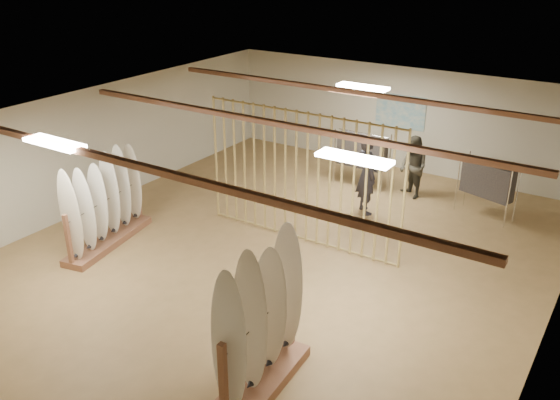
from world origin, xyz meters
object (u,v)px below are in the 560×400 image
Objects in this scene: rack_left at (106,215)px; shopper_a at (367,170)px; rack_right at (260,343)px; shopper_b at (413,163)px; clothing_rack_a at (362,151)px; clothing_rack_b at (488,180)px.

shopper_a is (3.80, 4.33, 0.39)m from rack_left.
rack_right reaches higher than shopper_b.
clothing_rack_a reaches higher than clothing_rack_b.
shopper_b is (4.37, 5.77, 0.22)m from rack_left.
shopper_a is 1.20× the size of shopper_b.
clothing_rack_a is at bearing 51.26° from rack_left.
clothing_rack_a is (3.02, 5.72, 0.29)m from rack_left.
rack_right is 1.27× the size of shopper_b.
shopper_a reaches higher than clothing_rack_a.
clothing_rack_a is 1.35m from shopper_b.
rack_right is at bearing -48.69° from shopper_b.
rack_left is 1.09× the size of rack_right.
shopper_b reaches higher than clothing_rack_a.
clothing_rack_a is (-2.10, 7.58, 0.20)m from rack_right.
rack_right is 7.87m from clothing_rack_a.
clothing_rack_a is at bearing -16.05° from shopper_a.
clothing_rack_a is 3.17m from clothing_rack_b.
clothing_rack_a is at bearing 101.64° from rack_right.
clothing_rack_a is at bearing -165.19° from clothing_rack_b.
rack_right is 1.62× the size of clothing_rack_b.
shopper_a is at bearing -57.88° from clothing_rack_a.
shopper_a reaches higher than rack_left.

